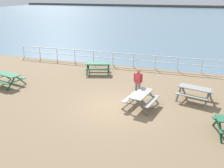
{
  "coord_description": "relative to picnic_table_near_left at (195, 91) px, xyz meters",
  "views": [
    {
      "loc": [
        3.66,
        -11.92,
        5.86
      ],
      "look_at": [
        -0.61,
        1.2,
        0.8
      ],
      "focal_mm": 40.62,
      "sensor_mm": 36.0,
      "label": 1
    }
  ],
  "objects": [
    {
      "name": "ground_plane",
      "position": [
        -4.0,
        -2.18,
        -0.68
      ],
      "size": [
        30.0,
        24.0,
        0.2
      ],
      "primitive_type": "cube",
      "color": "#846B4C"
    },
    {
      "name": "distant_shoreline",
      "position": [
        -4.0,
        93.57,
        -0.58
      ],
      "size": [
        142.0,
        6.0,
        1.8
      ],
      "primitive_type": "cube",
      "color": "#4C4C47",
      "rests_on": "ground"
    },
    {
      "name": "picnic_table_seaward",
      "position": [
        -7.06,
        3.1,
        0.0
      ],
      "size": [
        2.15,
        1.95,
        0.8
      ],
      "rotation": [
        0.0,
        0.0,
        0.29
      ],
      "color": "#286B47",
      "rests_on": "ground"
    },
    {
      "name": "visitor",
      "position": [
        -3.2,
        -0.44,
        0.36
      ],
      "size": [
        0.53,
        0.24,
        1.66
      ],
      "rotation": [
        0.0,
        0.0,
        1.5
      ],
      "color": "slate",
      "rests_on": "ground"
    },
    {
      "name": "sea_band",
      "position": [
        -4.0,
        50.57,
        -0.58
      ],
      "size": [
        142.0,
        90.0,
        0.01
      ],
      "primitive_type": "cube",
      "color": "slate",
      "rests_on": "ground"
    },
    {
      "name": "picnic_table_mid_centre",
      "position": [
        -2.72,
        -1.79,
        0.0
      ],
      "size": [
        1.82,
        2.05,
        0.8
      ],
      "rotation": [
        0.0,
        0.0,
        1.39
      ],
      "color": "gray",
      "rests_on": "ground"
    },
    {
      "name": "picnic_table_far_left",
      "position": [
        -11.74,
        -1.22,
        0.0
      ],
      "size": [
        2.11,
        1.89,
        0.8
      ],
      "rotation": [
        0.0,
        0.0,
        -0.24
      ],
      "color": "#286B47",
      "rests_on": "ground"
    },
    {
      "name": "seaward_railing",
      "position": [
        -4.0,
        5.57,
        0.16
      ],
      "size": [
        23.07,
        0.07,
        1.08
      ],
      "color": "white",
      "rests_on": "ground"
    },
    {
      "name": "picnic_table_near_left",
      "position": [
        0.0,
        0.0,
        0.0
      ],
      "size": [
        2.13,
        1.92,
        0.8
      ],
      "rotation": [
        0.0,
        0.0,
        -0.27
      ],
      "color": "gray",
      "rests_on": "ground"
    }
  ]
}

